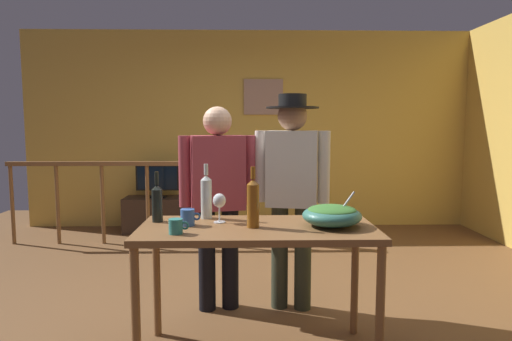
{
  "coord_description": "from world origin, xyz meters",
  "views": [
    {
      "loc": [
        -0.04,
        -3.39,
        1.43
      ],
      "look_at": [
        0.03,
        -0.4,
        1.12
      ],
      "focal_mm": 31.26,
      "sensor_mm": 36.0,
      "label": 1
    }
  ],
  "objects_px": {
    "framed_picture": "(263,97)",
    "mug_teal": "(176,226)",
    "tv_console": "(159,214)",
    "serving_table": "(257,241)",
    "stair_railing": "(188,190)",
    "flat_screen_tv": "(158,179)",
    "wine_bottle_amber": "(252,202)",
    "wine_bottle_clear": "(206,196)",
    "salad_bowl": "(332,214)",
    "mug_blue": "(188,217)",
    "person_standing_left": "(218,192)",
    "wine_glass": "(219,202)",
    "wine_bottle_dark": "(157,202)",
    "person_standing_right": "(292,183)"
  },
  "relations": [
    {
      "from": "flat_screen_tv",
      "to": "wine_bottle_amber",
      "type": "distance_m",
      "value": 3.48
    },
    {
      "from": "wine_bottle_amber",
      "to": "person_standing_left",
      "type": "bearing_deg",
      "value": 108.54
    },
    {
      "from": "wine_glass",
      "to": "wine_bottle_amber",
      "type": "height_order",
      "value": "wine_bottle_amber"
    },
    {
      "from": "flat_screen_tv",
      "to": "serving_table",
      "type": "bearing_deg",
      "value": -69.06
    },
    {
      "from": "flat_screen_tv",
      "to": "wine_bottle_amber",
      "type": "relative_size",
      "value": 1.54
    },
    {
      "from": "wine_glass",
      "to": "wine_bottle_amber",
      "type": "distance_m",
      "value": 0.24
    },
    {
      "from": "tv_console",
      "to": "wine_bottle_dark",
      "type": "distance_m",
      "value": 3.26
    },
    {
      "from": "framed_picture",
      "to": "serving_table",
      "type": "xyz_separation_m",
      "value": [
        -0.17,
        -3.55,
        -1.08
      ]
    },
    {
      "from": "wine_glass",
      "to": "serving_table",
      "type": "bearing_deg",
      "value": -24.57
    },
    {
      "from": "mug_blue",
      "to": "person_standing_right",
      "type": "xyz_separation_m",
      "value": [
        0.7,
        0.69,
        0.12
      ]
    },
    {
      "from": "wine_bottle_clear",
      "to": "flat_screen_tv",
      "type": "bearing_deg",
      "value": 106.92
    },
    {
      "from": "wine_bottle_dark",
      "to": "mug_blue",
      "type": "distance_m",
      "value": 0.25
    },
    {
      "from": "salad_bowl",
      "to": "wine_bottle_amber",
      "type": "xyz_separation_m",
      "value": [
        -0.48,
        -0.02,
        0.08
      ]
    },
    {
      "from": "wine_bottle_clear",
      "to": "stair_railing",
      "type": "bearing_deg",
      "value": 100.28
    },
    {
      "from": "mug_teal",
      "to": "wine_bottle_amber",
      "type": "bearing_deg",
      "value": 19.16
    },
    {
      "from": "wine_bottle_clear",
      "to": "mug_teal",
      "type": "bearing_deg",
      "value": -107.88
    },
    {
      "from": "wine_glass",
      "to": "wine_bottle_dark",
      "type": "relative_size",
      "value": 0.58
    },
    {
      "from": "framed_picture",
      "to": "mug_blue",
      "type": "relative_size",
      "value": 4.41
    },
    {
      "from": "stair_railing",
      "to": "mug_teal",
      "type": "height_order",
      "value": "stair_railing"
    },
    {
      "from": "flat_screen_tv",
      "to": "serving_table",
      "type": "height_order",
      "value": "flat_screen_tv"
    },
    {
      "from": "serving_table",
      "to": "person_standing_right",
      "type": "xyz_separation_m",
      "value": [
        0.28,
        0.72,
        0.26
      ]
    },
    {
      "from": "wine_bottle_clear",
      "to": "mug_teal",
      "type": "relative_size",
      "value": 3.12
    },
    {
      "from": "stair_railing",
      "to": "mug_blue",
      "type": "height_order",
      "value": "stair_railing"
    },
    {
      "from": "wine_bottle_amber",
      "to": "salad_bowl",
      "type": "bearing_deg",
      "value": 2.67
    },
    {
      "from": "stair_railing",
      "to": "flat_screen_tv",
      "type": "xyz_separation_m",
      "value": [
        -0.47,
        0.57,
        0.07
      ]
    },
    {
      "from": "salad_bowl",
      "to": "person_standing_left",
      "type": "xyz_separation_m",
      "value": [
        -0.73,
        0.72,
        0.03
      ]
    },
    {
      "from": "wine_bottle_dark",
      "to": "person_standing_left",
      "type": "bearing_deg",
      "value": 59.15
    },
    {
      "from": "framed_picture",
      "to": "mug_teal",
      "type": "height_order",
      "value": "framed_picture"
    },
    {
      "from": "framed_picture",
      "to": "wine_glass",
      "type": "xyz_separation_m",
      "value": [
        -0.41,
        -3.44,
        -0.85
      ]
    },
    {
      "from": "wine_bottle_clear",
      "to": "person_standing_right",
      "type": "xyz_separation_m",
      "value": [
        0.61,
        0.48,
        0.02
      ]
    },
    {
      "from": "tv_console",
      "to": "serving_table",
      "type": "xyz_separation_m",
      "value": [
        1.24,
        -3.26,
        0.5
      ]
    },
    {
      "from": "salad_bowl",
      "to": "wine_glass",
      "type": "xyz_separation_m",
      "value": [
        -0.68,
        0.11,
        0.06
      ]
    },
    {
      "from": "wine_glass",
      "to": "person_standing_left",
      "type": "bearing_deg",
      "value": 94.39
    },
    {
      "from": "tv_console",
      "to": "wine_glass",
      "type": "xyz_separation_m",
      "value": [
        1.0,
        -3.15,
        0.72
      ]
    },
    {
      "from": "wine_glass",
      "to": "flat_screen_tv",
      "type": "bearing_deg",
      "value": 107.79
    },
    {
      "from": "person_standing_left",
      "to": "mug_blue",
      "type": "bearing_deg",
      "value": 67.58
    },
    {
      "from": "salad_bowl",
      "to": "wine_bottle_amber",
      "type": "distance_m",
      "value": 0.49
    },
    {
      "from": "salad_bowl",
      "to": "mug_blue",
      "type": "bearing_deg",
      "value": 177.79
    },
    {
      "from": "mug_teal",
      "to": "mug_blue",
      "type": "relative_size",
      "value": 0.94
    },
    {
      "from": "flat_screen_tv",
      "to": "mug_teal",
      "type": "xyz_separation_m",
      "value": [
        0.78,
        -3.4,
        0.15
      ]
    },
    {
      "from": "wine_bottle_amber",
      "to": "framed_picture",
      "type": "bearing_deg",
      "value": 86.74
    },
    {
      "from": "person_standing_right",
      "to": "wine_bottle_amber",
      "type": "bearing_deg",
      "value": 78.33
    },
    {
      "from": "tv_console",
      "to": "wine_glass",
      "type": "height_order",
      "value": "wine_glass"
    },
    {
      "from": "stair_railing",
      "to": "mug_teal",
      "type": "xyz_separation_m",
      "value": [
        0.3,
        -2.83,
        0.21
      ]
    },
    {
      "from": "stair_railing",
      "to": "tv_console",
      "type": "height_order",
      "value": "stair_railing"
    },
    {
      "from": "mug_blue",
      "to": "framed_picture",
      "type": "bearing_deg",
      "value": 80.43
    },
    {
      "from": "framed_picture",
      "to": "person_standing_right",
      "type": "xyz_separation_m",
      "value": [
        0.11,
        -2.83,
        -0.82
      ]
    },
    {
      "from": "stair_railing",
      "to": "flat_screen_tv",
      "type": "height_order",
      "value": "stair_railing"
    },
    {
      "from": "serving_table",
      "to": "wine_glass",
      "type": "height_order",
      "value": "wine_glass"
    },
    {
      "from": "salad_bowl",
      "to": "person_standing_right",
      "type": "xyz_separation_m",
      "value": [
        -0.17,
        0.72,
        0.09
      ]
    }
  ]
}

